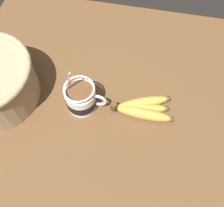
{
  "coord_description": "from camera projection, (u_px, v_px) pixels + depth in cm",
  "views": [
    {
      "loc": [
        11.42,
        -33.94,
        73.37
      ],
      "look_at": [
        4.31,
        1.22,
        7.97
      ],
      "focal_mm": 40.0,
      "sensor_mm": 36.0,
      "label": 1
    }
  ],
  "objects": [
    {
      "name": "table",
      "position": [
        98.0,
        114.0,
        0.8
      ],
      "size": [
        98.7,
        98.7,
        3.64
      ],
      "color": "brown",
      "rests_on": "ground"
    },
    {
      "name": "coffee_mug",
      "position": [
        81.0,
        98.0,
        0.76
      ],
      "size": [
        13.98,
        9.44,
        16.79
      ],
      "color": "white",
      "rests_on": "table"
    },
    {
      "name": "banana_bunch",
      "position": [
        143.0,
        108.0,
        0.77
      ],
      "size": [
        19.65,
        10.52,
        4.17
      ],
      "color": "#4C381E",
      "rests_on": "table"
    }
  ]
}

